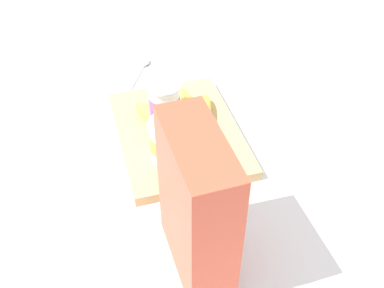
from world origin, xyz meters
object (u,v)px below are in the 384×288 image
object	(u,v)px
cereal_box	(197,208)
yogurt_cup_back	(165,105)
cutting_board	(178,133)
yogurt_cup_front	(168,140)
banana_bunch	(182,119)
spoon	(142,68)

from	to	relation	value
cereal_box	yogurt_cup_back	distance (m)	0.32
cutting_board	yogurt_cup_front	world-z (taller)	yogurt_cup_front
yogurt_cup_back	banana_bunch	bearing A→B (deg)	-118.17
yogurt_cup_back	spoon	world-z (taller)	yogurt_cup_back
yogurt_cup_front	spoon	xyz separation A→B (m)	(0.34, -0.01, -0.06)
yogurt_cup_front	banana_bunch	xyz separation A→B (m)	(0.08, -0.05, -0.02)
cutting_board	cereal_box	xyz separation A→B (m)	(-0.29, 0.05, 0.12)
cutting_board	yogurt_cup_back	size ratio (longest dim) A/B	3.25
yogurt_cup_back	cereal_box	bearing A→B (deg)	175.33
banana_bunch	spoon	size ratio (longest dim) A/B	1.59
yogurt_cup_front	yogurt_cup_back	bearing A→B (deg)	-9.56
cereal_box	banana_bunch	world-z (taller)	cereal_box
spoon	banana_bunch	bearing A→B (deg)	-172.70
yogurt_cup_front	yogurt_cup_back	xyz separation A→B (m)	(0.09, -0.02, 0.01)
cutting_board	yogurt_cup_back	xyz separation A→B (m)	(0.02, 0.02, 0.06)
yogurt_cup_front	yogurt_cup_back	distance (m)	0.10
banana_bunch	spoon	xyz separation A→B (m)	(0.26, 0.03, -0.04)
cutting_board	yogurt_cup_back	bearing A→B (deg)	41.88
cutting_board	spoon	bearing A→B (deg)	5.16
cereal_box	spoon	bearing A→B (deg)	175.65
cereal_box	cutting_board	bearing A→B (deg)	168.86
cereal_box	yogurt_cup_front	xyz separation A→B (m)	(0.22, -0.01, -0.07)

